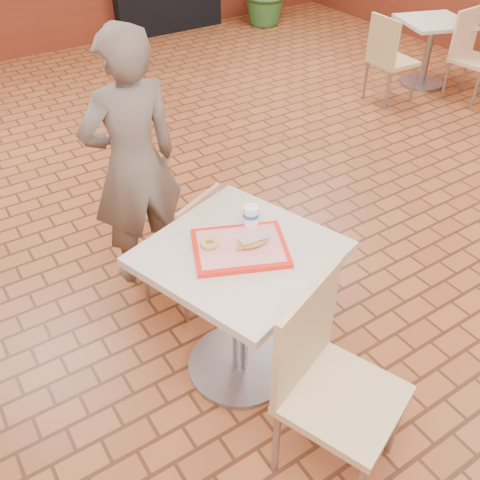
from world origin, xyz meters
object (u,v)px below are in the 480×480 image
serving_tray (240,248)px  paper_cup (251,215)px  main_table (240,293)px  chair_second_front (471,51)px  chair_main_front (328,378)px  ring_donut (210,243)px  second_table (430,42)px  chair_second_left (389,55)px  customer (133,164)px  long_john_donut (253,242)px  chair_main_back (188,244)px

serving_tray → paper_cup: size_ratio=4.51×
main_table → chair_second_front: size_ratio=0.92×
chair_main_front → chair_second_front: 4.71m
serving_tray → ring_donut: bearing=146.3°
main_table → second_table: main_table is taller
chair_second_left → paper_cup: bearing=126.6°
main_table → serving_tray: serving_tray is taller
customer → chair_second_front: 4.23m
customer → ring_donut: customer is taller
customer → second_table: bearing=-164.3°
chair_main_front → long_john_donut: chair_main_front is taller
chair_main_front → chair_second_front: (4.05, 2.41, -0.05)m
main_table → chair_main_front: size_ratio=0.84×
chair_main_back → customer: bearing=-98.8°
serving_tray → chair_main_back: bearing=86.9°
chair_second_front → second_table: bearing=89.8°
serving_tray → second_table: size_ratio=0.60×
ring_donut → paper_cup: size_ratio=0.94×
chair_main_back → customer: 0.58m
chair_main_front → ring_donut: (-0.15, 0.71, 0.33)m
paper_cup → chair_second_left: 3.78m
customer → long_john_donut: size_ratio=9.92×
main_table → chair_second_front: 4.45m
long_john_donut → chair_second_front: bearing=24.2°
customer → serving_tray: (0.07, -1.05, 0.04)m
chair_main_front → serving_tray: 0.70m
ring_donut → second_table: size_ratio=0.13×
ring_donut → paper_cup: (0.26, 0.04, 0.03)m
long_john_donut → chair_main_front: bearing=-91.5°
chair_main_back → second_table: (4.00, 1.67, 0.03)m
main_table → chair_main_back: (0.03, 0.62, -0.11)m
chair_second_front → main_table: bearing=-161.7°
ring_donut → long_john_donut: (0.17, -0.11, 0.01)m
chair_main_back → chair_second_left: size_ratio=0.91×
paper_cup → long_john_donut: bearing=-121.4°
chair_main_back → paper_cup: (0.11, -0.50, 0.47)m
paper_cup → customer: bearing=102.9°
second_table → main_table: bearing=-150.5°
main_table → chair_second_left: 3.94m
chair_main_front → chair_main_back: chair_main_front is taller
customer → chair_second_front: size_ratio=1.79×
chair_main_front → second_table: bearing=15.1°
chair_second_front → paper_cup: bearing=-162.4°
chair_main_back → paper_cup: bearing=79.5°
chair_main_front → chair_main_back: (0.00, 1.25, -0.11)m
second_table → long_john_donut: bearing=-149.8°
chair_main_back → customer: size_ratio=0.50×
serving_tray → chair_second_front: bearing=23.6°
long_john_donut → second_table: 4.63m
chair_main_front → long_john_donut: 0.69m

